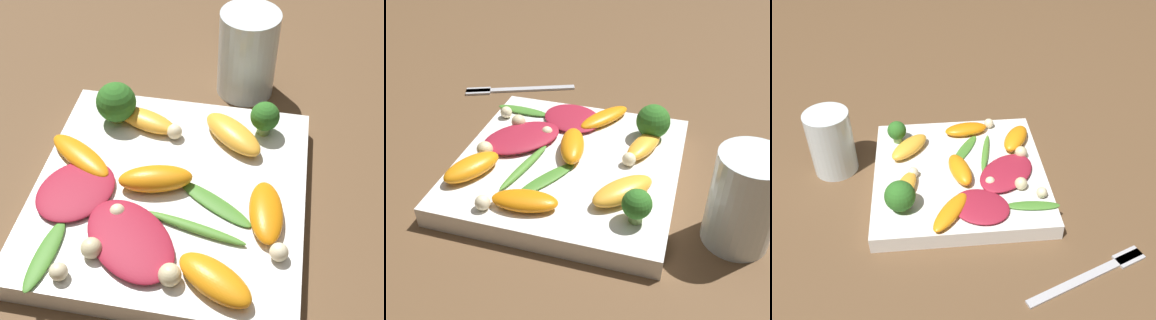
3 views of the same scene
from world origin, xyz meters
TOP-DOWN VIEW (x-y plane):
  - ground_plane at (0.00, 0.00)m, footprint 2.40×2.40m
  - plate at (0.00, 0.00)m, footprint 0.25×0.25m
  - drinking_glass at (0.05, 0.19)m, footprint 0.07×0.07m
  - fork at (-0.18, -0.16)m, footprint 0.08×0.16m
  - radicchio_leaf_0 at (-0.08, -0.02)m, footprint 0.09×0.10m
  - radicchio_leaf_1 at (-0.02, -0.07)m, footprint 0.11×0.11m
  - orange_segment_0 at (-0.01, -0.00)m, footprint 0.07×0.04m
  - orange_segment_1 at (-0.04, 0.08)m, footprint 0.07×0.05m
  - orange_segment_2 at (0.05, 0.07)m, footprint 0.08×0.07m
  - orange_segment_3 at (0.09, -0.02)m, footprint 0.04×0.07m
  - orange_segment_4 at (0.06, -0.09)m, footprint 0.07×0.06m
  - orange_segment_5 at (-0.09, 0.02)m, footprint 0.08×0.06m
  - broccoli_floret_0 at (0.08, 0.09)m, footprint 0.03×0.03m
  - broccoli_floret_1 at (-0.07, 0.08)m, footprint 0.04×0.04m
  - arugula_sprig_0 at (-0.09, -0.09)m, footprint 0.02×0.07m
  - arugula_sprig_1 at (0.03, -0.04)m, footprint 0.09×0.03m
  - arugula_sprig_2 at (0.04, -0.01)m, footprint 0.08×0.06m
  - macadamia_nut_0 at (-0.05, -0.08)m, footprint 0.02×0.02m
  - macadamia_nut_1 at (-0.07, -0.11)m, footprint 0.02×0.02m
  - macadamia_nut_2 at (0.02, -0.10)m, footprint 0.02×0.02m
  - macadamia_nut_3 at (-0.04, -0.04)m, footprint 0.01×0.01m
  - macadamia_nut_4 at (0.10, -0.06)m, footprint 0.02×0.02m
  - macadamia_nut_5 at (-0.01, 0.07)m, footprint 0.02×0.02m

SIDE VIEW (x-z plane):
  - ground_plane at x=0.00m, z-range 0.00..0.00m
  - fork at x=-0.18m, z-range 0.00..0.01m
  - plate at x=0.00m, z-range 0.00..0.02m
  - arugula_sprig_2 at x=0.04m, z-range 0.02..0.03m
  - arugula_sprig_0 at x=-0.09m, z-range 0.02..0.03m
  - arugula_sprig_1 at x=0.03m, z-range 0.02..0.03m
  - radicchio_leaf_0 at x=-0.08m, z-range 0.02..0.03m
  - radicchio_leaf_1 at x=-0.02m, z-range 0.02..0.04m
  - orange_segment_5 at x=-0.09m, z-range 0.02..0.04m
  - macadamia_nut_3 at x=-0.04m, z-range 0.02..0.04m
  - macadamia_nut_1 at x=-0.07m, z-range 0.02..0.04m
  - macadamia_nut_5 at x=-0.01m, z-range 0.02..0.04m
  - macadamia_nut_4 at x=0.10m, z-range 0.02..0.04m
  - orange_segment_1 at x=-0.04m, z-range 0.02..0.04m
  - orange_segment_3 at x=0.09m, z-range 0.02..0.04m
  - macadamia_nut_0 at x=-0.05m, z-range 0.02..0.04m
  - macadamia_nut_2 at x=0.02m, z-range 0.02..0.04m
  - orange_segment_2 at x=0.05m, z-range 0.02..0.04m
  - orange_segment_4 at x=0.06m, z-range 0.02..0.04m
  - orange_segment_0 at x=-0.01m, z-range 0.02..0.05m
  - broccoli_floret_0 at x=0.08m, z-range 0.03..0.06m
  - broccoli_floret_1 at x=-0.07m, z-range 0.03..0.07m
  - drinking_glass at x=0.05m, z-range 0.00..0.10m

